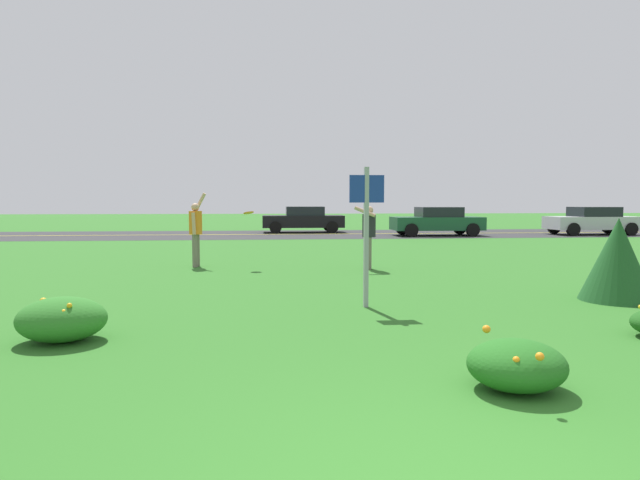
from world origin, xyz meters
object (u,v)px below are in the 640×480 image
(sign_post_near_path, at_px, (366,222))
(car_silver_leftmost, at_px, (592,220))
(person_thrower_orange_shirt, at_px, (196,228))
(frisbee_orange, at_px, (249,213))
(car_black_center_right, at_px, (303,219))
(car_dark_green_center_left, at_px, (437,221))
(person_catcher_dark_shirt, at_px, (369,231))

(sign_post_near_path, height_order, car_silver_leftmost, sign_post_near_path)
(person_thrower_orange_shirt, relative_size, frisbee_orange, 7.16)
(car_black_center_right, bearing_deg, frisbee_orange, -98.68)
(car_silver_leftmost, relative_size, car_black_center_right, 1.00)
(sign_post_near_path, bearing_deg, car_dark_green_center_left, 68.44)
(person_catcher_dark_shirt, bearing_deg, car_black_center_right, 92.39)
(sign_post_near_path, relative_size, car_silver_leftmost, 0.50)
(person_catcher_dark_shirt, relative_size, frisbee_orange, 5.89)
(frisbee_orange, xyz_separation_m, car_dark_green_center_left, (8.97, 12.18, -0.69))
(person_catcher_dark_shirt, xyz_separation_m, car_silver_leftmost, (14.26, 12.65, -0.22))
(car_dark_green_center_left, bearing_deg, sign_post_near_path, -111.56)
(sign_post_near_path, height_order, car_black_center_right, sign_post_near_path)
(person_thrower_orange_shirt, xyz_separation_m, car_dark_green_center_left, (10.37, 11.75, -0.28))
(sign_post_near_path, relative_size, car_dark_green_center_left, 0.50)
(person_catcher_dark_shirt, height_order, car_dark_green_center_left, person_catcher_dark_shirt)
(sign_post_near_path, relative_size, car_black_center_right, 0.50)
(car_dark_green_center_left, bearing_deg, car_black_center_right, 152.68)
(frisbee_orange, bearing_deg, car_black_center_right, 81.32)
(person_thrower_orange_shirt, relative_size, car_silver_leftmost, 0.44)
(person_thrower_orange_shirt, bearing_deg, car_dark_green_center_left, 48.57)
(person_catcher_dark_shirt, distance_m, frisbee_orange, 3.12)
(car_dark_green_center_left, bearing_deg, person_thrower_orange_shirt, -131.43)
(person_catcher_dark_shirt, distance_m, car_black_center_right, 16.07)
(frisbee_orange, bearing_deg, car_silver_leftmost, 35.13)
(car_black_center_right, bearing_deg, car_dark_green_center_left, -27.32)
(person_thrower_orange_shirt, height_order, frisbee_orange, person_thrower_orange_shirt)
(person_thrower_orange_shirt, bearing_deg, car_silver_leftmost, 32.15)
(person_thrower_orange_shirt, xyz_separation_m, car_silver_leftmost, (18.71, 11.75, -0.28))
(person_catcher_dark_shirt, height_order, car_silver_leftmost, person_catcher_dark_shirt)
(person_thrower_orange_shirt, bearing_deg, car_black_center_right, 75.99)
(person_thrower_orange_shirt, distance_m, car_silver_leftmost, 22.09)
(car_silver_leftmost, bearing_deg, frisbee_orange, -144.87)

